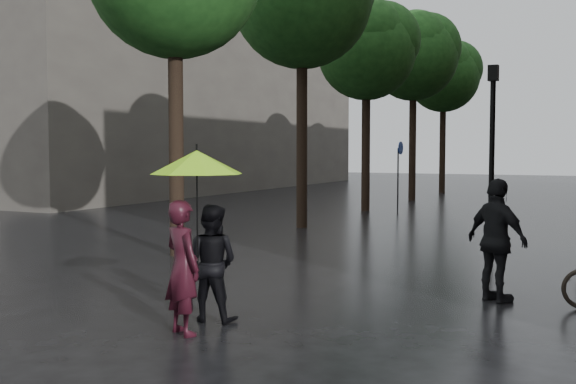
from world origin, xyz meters
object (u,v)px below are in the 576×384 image
Objects in this scene: person_burgundy at (183,267)px; lamp_post at (492,141)px; person_black at (211,263)px; pedestrian_walking at (497,240)px.

lamp_post reaches higher than person_burgundy.
person_burgundy is 1.07× the size of person_black.
pedestrian_walking reaches higher than person_burgundy.
pedestrian_walking is (3.27, 2.88, 0.15)m from person_black.
pedestrian_walking reaches higher than person_black.
lamp_post reaches higher than person_black.
person_black is at bearing -107.88° from lamp_post.
person_burgundy is 8.69m from lamp_post.
person_burgundy is at bearing -106.10° from lamp_post.
pedestrian_walking is 0.46× the size of lamp_post.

